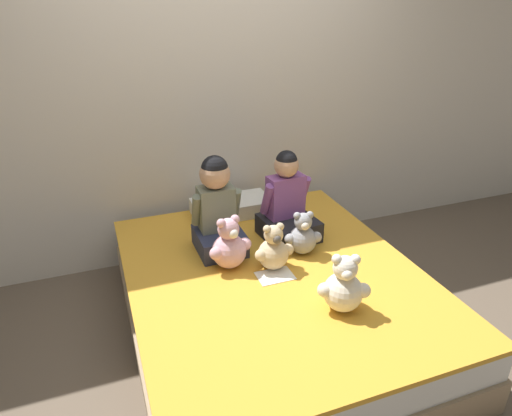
% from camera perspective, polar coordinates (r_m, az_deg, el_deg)
% --- Properties ---
extents(ground_plane, '(14.00, 14.00, 0.00)m').
position_cam_1_polar(ground_plane, '(2.97, 2.11, -14.73)').
color(ground_plane, brown).
extents(wall_behind_bed, '(8.00, 0.06, 2.50)m').
position_cam_1_polar(wall_behind_bed, '(3.39, -4.95, 14.04)').
color(wall_behind_bed, beige).
rests_on(wall_behind_bed, ground_plane).
extents(bed, '(1.68, 2.00, 0.42)m').
position_cam_1_polar(bed, '(2.84, 2.18, -11.51)').
color(bed, '#997F60').
rests_on(bed, ground_plane).
extents(child_on_left, '(0.31, 0.33, 0.62)m').
position_cam_1_polar(child_on_left, '(2.84, -4.89, -0.08)').
color(child_on_left, '#282D47').
rests_on(child_on_left, bed).
extents(child_on_right, '(0.37, 0.38, 0.59)m').
position_cam_1_polar(child_on_right, '(3.00, 3.92, 0.34)').
color(child_on_right, black).
rests_on(child_on_right, bed).
extents(teddy_bear_held_by_left_child, '(0.27, 0.21, 0.33)m').
position_cam_1_polar(teddy_bear_held_by_left_child, '(2.70, -3.38, -4.78)').
color(teddy_bear_held_by_left_child, '#DBA3B2').
rests_on(teddy_bear_held_by_left_child, bed).
extents(teddy_bear_held_by_right_child, '(0.23, 0.18, 0.28)m').
position_cam_1_polar(teddy_bear_held_by_right_child, '(2.86, 5.85, -3.48)').
color(teddy_bear_held_by_right_child, '#939399').
rests_on(teddy_bear_held_by_right_child, bed).
extents(teddy_bear_between_children, '(0.24, 0.18, 0.29)m').
position_cam_1_polar(teddy_bear_between_children, '(2.69, 2.19, -5.26)').
color(teddy_bear_between_children, '#D1B78E').
rests_on(teddy_bear_between_children, bed).
extents(teddy_bear_at_foot_of_bed, '(0.26, 0.20, 0.33)m').
position_cam_1_polar(teddy_bear_at_foot_of_bed, '(2.40, 10.88, -9.65)').
color(teddy_bear_at_foot_of_bed, silver).
rests_on(teddy_bear_at_foot_of_bed, bed).
extents(pillow_at_headboard, '(0.57, 0.29, 0.11)m').
position_cam_1_polar(pillow_at_headboard, '(3.37, -3.10, 0.14)').
color(pillow_at_headboard, silver).
rests_on(pillow_at_headboard, bed).
extents(sign_card, '(0.21, 0.15, 0.00)m').
position_cam_1_polar(sign_card, '(2.68, 2.39, -8.46)').
color(sign_card, white).
rests_on(sign_card, bed).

